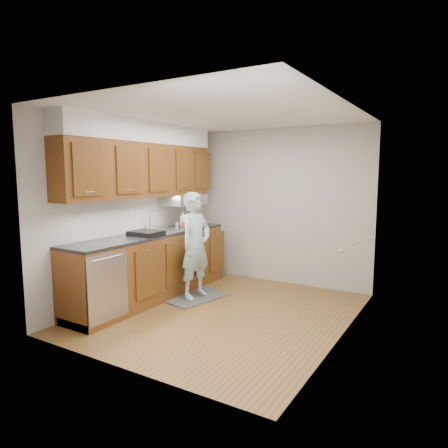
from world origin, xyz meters
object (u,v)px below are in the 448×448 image
Objects in this scene: soap_bottle_b at (186,222)px; person at (196,238)px; steel_can at (177,225)px; soda_can at (184,226)px; soap_bottle_a at (183,220)px; dish_rack at (146,233)px.

person is at bearing -39.66° from soap_bottle_b.
steel_can is at bearing -126.42° from soap_bottle_b.
soap_bottle_b is 1.83× the size of soda_can.
soap_bottle_a is 2.34× the size of steel_can.
soap_bottle_a is at bearing 59.53° from person.
steel_can is at bearing 70.55° from person.
person is at bearing -36.72° from soap_bottle_a.
steel_can is 0.76m from dish_rack.
soap_bottle_a is at bearing 82.81° from steel_can.
person reaches higher than soap_bottle_b.
person is at bearing 45.29° from dish_rack.
person is 0.50m from soda_can.
soap_bottle_b reaches higher than dish_rack.
soda_can is at bearing -46.15° from soap_bottle_a.
steel_can reaches higher than dish_rack.
soda_can is (-0.40, 0.27, 0.12)m from person.
soda_can is 0.99× the size of steel_can.
soap_bottle_a is at bearing 133.85° from soda_can.
steel_can is (-0.51, 0.25, 0.12)m from person.
person is 0.59m from soap_bottle_b.
soap_bottle_b is 0.87m from dish_rack.
soap_bottle_b is at bearing -11.53° from soap_bottle_a.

